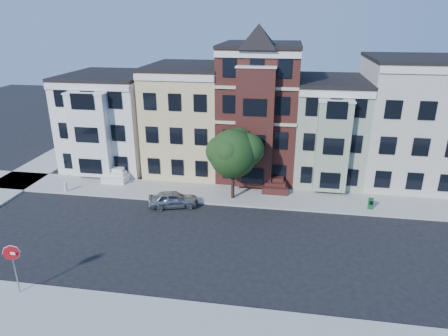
% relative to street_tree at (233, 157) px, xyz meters
% --- Properties ---
extents(ground, '(120.00, 120.00, 0.00)m').
position_rel_street_tree_xyz_m(ground, '(1.52, -7.38, -3.82)').
color(ground, black).
extents(far_sidewalk, '(60.00, 4.00, 0.15)m').
position_rel_street_tree_xyz_m(far_sidewalk, '(1.52, 0.62, -3.74)').
color(far_sidewalk, '#9E9B93').
rests_on(far_sidewalk, ground).
extents(near_sidewalk, '(60.00, 4.00, 0.15)m').
position_rel_street_tree_xyz_m(near_sidewalk, '(1.52, -15.38, -3.74)').
color(near_sidewalk, '#9E9B93').
rests_on(near_sidewalk, ground).
extents(house_white, '(8.00, 9.00, 9.00)m').
position_rel_street_tree_xyz_m(house_white, '(-13.48, 7.12, 0.68)').
color(house_white, white).
rests_on(house_white, ground).
extents(house_yellow, '(7.00, 9.00, 10.00)m').
position_rel_street_tree_xyz_m(house_yellow, '(-5.48, 7.12, 1.18)').
color(house_yellow, '#D4BE87').
rests_on(house_yellow, ground).
extents(house_brown, '(7.00, 9.00, 12.00)m').
position_rel_street_tree_xyz_m(house_brown, '(1.52, 7.12, 2.18)').
color(house_brown, '#3B1914').
rests_on(house_brown, ground).
extents(house_green, '(6.00, 9.00, 9.00)m').
position_rel_street_tree_xyz_m(house_green, '(8.02, 7.12, 0.68)').
color(house_green, '#919F85').
rests_on(house_green, ground).
extents(house_cream, '(8.00, 9.00, 11.00)m').
position_rel_street_tree_xyz_m(house_cream, '(15.02, 7.12, 1.68)').
color(house_cream, beige).
rests_on(house_cream, ground).
extents(street_tree, '(6.55, 6.55, 7.33)m').
position_rel_street_tree_xyz_m(street_tree, '(0.00, 0.00, 0.00)').
color(street_tree, '#22451A').
rests_on(street_tree, far_sidewalk).
extents(parked_car, '(4.25, 2.61, 1.35)m').
position_rel_street_tree_xyz_m(parked_car, '(-4.56, -2.18, -3.14)').
color(parked_car, '#92959A').
rests_on(parked_car, ground).
extents(newspaper_box, '(0.48, 0.45, 0.88)m').
position_rel_street_tree_xyz_m(newspaper_box, '(11.12, -0.29, -3.23)').
color(newspaper_box, '#105120').
rests_on(newspaper_box, far_sidewalk).
extents(fire_hydrant, '(0.33, 0.33, 0.72)m').
position_rel_street_tree_xyz_m(fire_hydrant, '(-14.58, -1.08, -3.31)').
color(fire_hydrant, white).
rests_on(fire_hydrant, far_sidewalk).
extents(stop_sign, '(0.93, 0.18, 3.38)m').
position_rel_street_tree_xyz_m(stop_sign, '(-9.98, -14.15, -1.98)').
color(stop_sign, '#B80F17').
rests_on(stop_sign, near_sidewalk).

